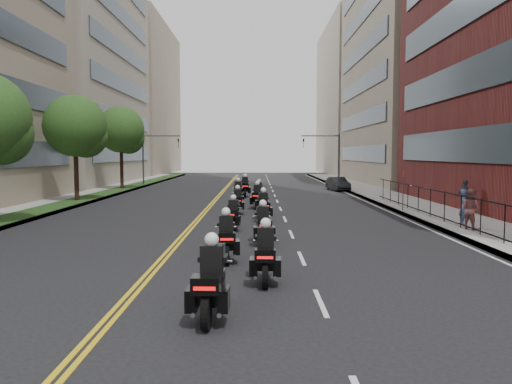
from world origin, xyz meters
TOP-DOWN VIEW (x-y plane):
  - ground at (0.00, 0.00)m, footprint 160.00×160.00m
  - sidewalk_right at (12.00, 25.00)m, footprint 4.00×90.00m
  - sidewalk_left at (-12.00, 25.00)m, footprint 4.00×90.00m
  - grass_strip at (-11.20, 25.00)m, footprint 2.00×90.00m
  - building_right_tan at (21.48, 48.00)m, footprint 15.11×28.00m
  - building_right_far at (21.50, 78.00)m, footprint 15.00×28.00m
  - building_left_mid at (-21.98, 48.00)m, footprint 16.11×28.00m
  - building_left_far at (-22.00, 78.00)m, footprint 16.00×28.00m
  - iron_fence at (11.00, 12.00)m, footprint 0.05×28.00m
  - street_trees at (-11.05, 18.61)m, footprint 4.40×38.40m
  - traffic_signal_right at (9.54, 42.00)m, footprint 4.09×0.20m
  - traffic_signal_left at (-9.54, 42.00)m, footprint 4.09×0.20m
  - motorcycle_0 at (0.71, -1.06)m, footprint 0.58×2.48m
  - motorcycle_1 at (1.93, 1.95)m, footprint 0.56×2.38m
  - motorcycle_2 at (0.68, 4.69)m, footprint 0.63×2.37m
  - motorcycle_3 at (1.94, 7.71)m, footprint 0.59×2.33m
  - motorcycle_4 at (0.60, 11.25)m, footprint 0.62×2.21m
  - motorcycle_5 at (2.05, 14.45)m, footprint 0.61×2.36m
  - motorcycle_6 at (0.57, 17.54)m, footprint 0.52×2.27m
  - motorcycle_7 at (1.73, 20.40)m, footprint 0.64×2.39m
  - motorcycle_8 at (0.37, 23.55)m, footprint 0.59×2.46m
  - motorcycle_9 at (1.85, 26.45)m, footprint 0.58×2.10m
  - motorcycle_10 at (0.74, 28.94)m, footprint 0.59×2.53m
  - parked_sedan at (9.40, 35.66)m, footprint 1.93×4.05m
  - pedestrian_a at (11.46, 11.81)m, footprint 0.49×0.67m
  - pedestrian_b at (11.20, 10.47)m, footprint 1.04×1.10m
  - pedestrian_c at (13.50, 16.58)m, footprint 0.80×1.20m

SIDE VIEW (x-z plane):
  - ground at x=0.00m, z-range 0.00..0.00m
  - sidewalk_right at x=12.00m, z-range 0.00..0.15m
  - sidewalk_left at x=-12.00m, z-range 0.00..0.15m
  - grass_strip at x=-11.20m, z-range 0.15..0.19m
  - motorcycle_9 at x=1.85m, z-range -0.16..1.39m
  - parked_sedan at x=9.40m, z-range 0.00..1.28m
  - motorcycle_4 at x=0.60m, z-range -0.17..1.46m
  - motorcycle_6 at x=0.57m, z-range -0.18..1.50m
  - motorcycle_3 at x=1.94m, z-range -0.18..1.54m
  - motorcycle_5 at x=2.05m, z-range -0.18..1.56m
  - motorcycle_2 at x=0.68m, z-range -0.18..1.56m
  - motorcycle_1 at x=1.93m, z-range -0.18..1.57m
  - motorcycle_7 at x=1.73m, z-range -0.19..1.58m
  - motorcycle_8 at x=0.37m, z-range -0.19..1.62m
  - motorcycle_0 at x=0.71m, z-range -0.19..1.64m
  - motorcycle_10 at x=0.74m, z-range -0.20..1.67m
  - iron_fence at x=11.00m, z-range 0.15..1.65m
  - pedestrian_a at x=11.46m, z-range 0.15..1.85m
  - pedestrian_b at x=11.20m, z-range 0.15..1.95m
  - pedestrian_c at x=13.50m, z-range 0.15..2.04m
  - traffic_signal_right at x=9.54m, z-range 0.90..6.50m
  - traffic_signal_left at x=-9.54m, z-range 0.90..6.50m
  - street_trees at x=-11.05m, z-range 1.14..9.12m
  - building_right_far at x=21.50m, z-range 0.00..26.00m
  - building_left_far at x=-22.00m, z-range 0.00..26.00m
  - building_right_tan at x=21.48m, z-range 0.00..30.00m
  - building_left_mid at x=-21.98m, z-range 0.00..34.00m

